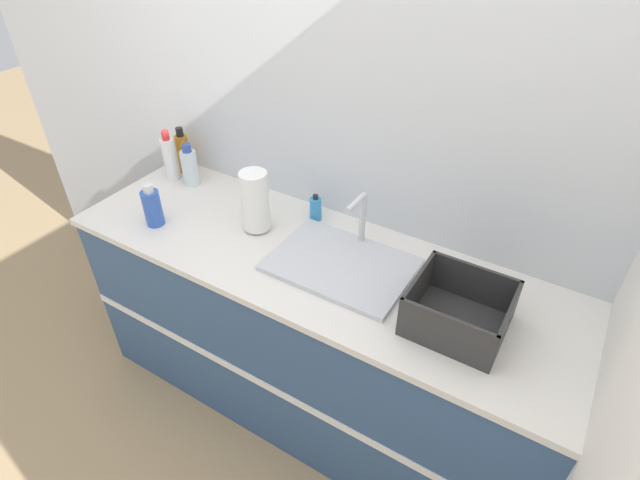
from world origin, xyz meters
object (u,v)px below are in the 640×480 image
(bottle_blue, at_px, (152,207))
(dish_rack, at_px, (458,313))
(bottle_clear, at_px, (190,167))
(paper_towel_roll, at_px, (255,201))
(sink, at_px, (342,262))
(soap_dispenser, at_px, (316,209))
(bottle_white_spray, at_px, (170,158))
(bottle_amber, at_px, (183,153))

(bottle_blue, bearing_deg, dish_rack, 4.32)
(bottle_blue, distance_m, bottle_clear, 0.34)
(paper_towel_roll, relative_size, dish_rack, 0.86)
(sink, height_order, soap_dispenser, sink)
(sink, height_order, bottle_clear, sink)
(bottle_blue, bearing_deg, sink, 11.70)
(dish_rack, relative_size, bottle_white_spray, 1.23)
(bottle_clear, relative_size, soap_dispenser, 1.72)
(dish_rack, xyz_separation_m, bottle_clear, (-1.38, 0.23, 0.03))
(sink, xyz_separation_m, dish_rack, (0.47, -0.07, 0.04))
(bottle_amber, bearing_deg, sink, -13.00)
(dish_rack, relative_size, bottle_blue, 1.62)
(paper_towel_roll, distance_m, soap_dispenser, 0.27)
(dish_rack, bearing_deg, sink, 171.47)
(sink, relative_size, bottle_blue, 2.77)
(dish_rack, height_order, bottle_white_spray, bottle_white_spray)
(soap_dispenser, bearing_deg, bottle_white_spray, -175.08)
(bottle_clear, height_order, soap_dispenser, bottle_clear)
(dish_rack, bearing_deg, bottle_clear, 170.47)
(dish_rack, xyz_separation_m, bottle_white_spray, (-1.49, 0.22, 0.05))
(paper_towel_roll, distance_m, bottle_clear, 0.51)
(sink, relative_size, bottle_amber, 2.28)
(paper_towel_roll, bearing_deg, bottle_clear, 164.75)
(paper_towel_roll, bearing_deg, bottle_white_spray, 168.58)
(bottle_white_spray, height_order, soap_dispenser, bottle_white_spray)
(paper_towel_roll, xyz_separation_m, bottle_clear, (-0.49, 0.13, -0.04))
(bottle_blue, bearing_deg, bottle_clear, 106.75)
(bottle_white_spray, bearing_deg, paper_towel_roll, -11.42)
(dish_rack, bearing_deg, soap_dispenser, 158.40)
(bottle_clear, bearing_deg, soap_dispenser, 4.67)
(bottle_amber, xyz_separation_m, soap_dispenser, (0.77, -0.02, -0.05))
(dish_rack, distance_m, bottle_blue, 1.29)
(sink, xyz_separation_m, paper_towel_roll, (-0.42, 0.03, 0.12))
(paper_towel_roll, distance_m, bottle_white_spray, 0.61)
(bottle_amber, bearing_deg, bottle_white_spray, -90.22)
(sink, distance_m, bottle_amber, 1.05)
(paper_towel_roll, bearing_deg, dish_rack, -6.31)
(bottle_amber, distance_m, bottle_clear, 0.13)
(sink, distance_m, soap_dispenser, 0.33)
(sink, height_order, dish_rack, sink)
(soap_dispenser, bearing_deg, bottle_amber, 178.50)
(paper_towel_roll, height_order, dish_rack, paper_towel_roll)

